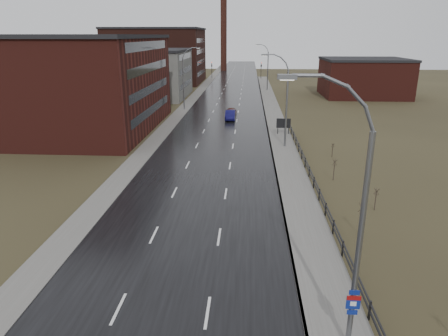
# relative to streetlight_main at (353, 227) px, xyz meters

# --- Properties ---
(road) EXTENTS (14.00, 300.00, 0.06)m
(road) POSITION_rel_streetlight_main_xyz_m (-8.47, 58.00, -6.03)
(road) COLOR black
(road) RESTS_ON ground
(sidewalk_right) EXTENTS (3.20, 180.00, 0.18)m
(sidewalk_right) POSITION_rel_streetlight_main_xyz_m (0.13, 33.00, -5.97)
(sidewalk_right) COLOR #595651
(sidewalk_right) RESTS_ON ground
(curb_right) EXTENTS (0.16, 180.00, 0.18)m
(curb_right) POSITION_rel_streetlight_main_xyz_m (-1.39, 33.00, -5.97)
(curb_right) COLOR slate
(curb_right) RESTS_ON ground
(sidewalk_left) EXTENTS (2.40, 260.00, 0.12)m
(sidewalk_left) POSITION_rel_streetlight_main_xyz_m (-16.67, 58.00, -6.00)
(sidewalk_left) COLOR #595651
(sidewalk_left) RESTS_ON ground
(warehouse_near) EXTENTS (22.44, 28.56, 13.50)m
(warehouse_near) POSITION_rel_streetlight_main_xyz_m (-29.46, 43.00, 0.70)
(warehouse_near) COLOR #471914
(warehouse_near) RESTS_ON ground
(warehouse_mid) EXTENTS (16.32, 20.40, 10.50)m
(warehouse_mid) POSITION_rel_streetlight_main_xyz_m (-26.46, 76.00, -0.80)
(warehouse_mid) COLOR slate
(warehouse_mid) RESTS_ON ground
(warehouse_far) EXTENTS (26.52, 24.48, 15.50)m
(warehouse_far) POSITION_rel_streetlight_main_xyz_m (-31.47, 106.00, 1.70)
(warehouse_far) COLOR #331611
(warehouse_far) RESTS_ON ground
(building_right) EXTENTS (18.36, 16.32, 8.50)m
(building_right) POSITION_rel_streetlight_main_xyz_m (21.83, 80.00, -1.80)
(building_right) COLOR #471914
(building_right) RESTS_ON ground
(smokestack) EXTENTS (2.70, 2.70, 30.70)m
(smokestack) POSITION_rel_streetlight_main_xyz_m (-14.47, 148.00, 9.44)
(smokestack) COLOR #331611
(smokestack) RESTS_ON ground
(streetlight_main) EXTENTS (3.91, 0.29, 12.11)m
(streetlight_main) POSITION_rel_streetlight_main_xyz_m (0.00, 0.00, 0.00)
(streetlight_main) COLOR slate
(streetlight_main) RESTS_ON ground
(streetlight_right_mid) EXTENTS (3.36, 0.28, 11.35)m
(streetlight_right_mid) POSITION_rel_streetlight_main_xyz_m (0.03, 34.00, -0.22)
(streetlight_right_mid) COLOR slate
(streetlight_right_mid) RESTS_ON ground
(streetlight_left) EXTENTS (3.36, 0.28, 11.35)m
(streetlight_left) POSITION_rel_streetlight_main_xyz_m (-16.17, 60.00, -0.22)
(streetlight_left) COLOR slate
(streetlight_left) RESTS_ON ground
(streetlight_right_far) EXTENTS (3.36, 0.28, 11.35)m
(streetlight_right_far) POSITION_rel_streetlight_main_xyz_m (0.03, 88.00, -0.22)
(streetlight_right_far) COLOR slate
(streetlight_right_far) RESTS_ON ground
(guardrail) EXTENTS (0.10, 53.05, 1.10)m
(guardrail) POSITION_rel_streetlight_main_xyz_m (1.83, 16.32, -5.35)
(guardrail) COLOR black
(guardrail) RESTS_ON ground
(shrub_c) EXTENTS (0.57, 0.60, 2.39)m
(shrub_c) POSITION_rel_streetlight_main_xyz_m (3.67, 10.98, -4.79)
(shrub_c) COLOR #382D23
(shrub_c) RESTS_ON ground
(shrub_d) EXTENTS (0.45, 0.47, 1.88)m
(shrub_d) POSITION_rel_streetlight_main_xyz_m (5.99, 15.38, -5.06)
(shrub_d) COLOR #382D23
(shrub_d) RESTS_ON ground
(shrub_e) EXTENTS (0.51, 0.54, 2.15)m
(shrub_e) POSITION_rel_streetlight_main_xyz_m (4.05, 22.23, -4.92)
(shrub_e) COLOR #382D23
(shrub_e) RESTS_ON ground
(shrub_f) EXTENTS (0.40, 0.42, 1.64)m
(shrub_f) POSITION_rel_streetlight_main_xyz_m (5.46, 30.17, -5.19)
(shrub_f) COLOR #382D23
(shrub_f) RESTS_ON ground
(billboard) EXTENTS (1.97, 0.17, 2.40)m
(billboard) POSITION_rel_streetlight_main_xyz_m (0.63, 40.46, -4.42)
(billboard) COLOR black
(billboard) RESTS_ON ground
(traffic_light_left) EXTENTS (0.58, 2.73, 5.30)m
(traffic_light_left) POSITION_rel_streetlight_main_xyz_m (-16.47, 118.00, -1.46)
(traffic_light_left) COLOR black
(traffic_light_left) RESTS_ON ground
(traffic_light_right) EXTENTS (0.58, 2.73, 5.30)m
(traffic_light_right) POSITION_rel_streetlight_main_xyz_m (-0.47, 118.00, -1.46)
(traffic_light_right) COLOR black
(traffic_light_right) RESTS_ON ground
(car_near) EXTENTS (1.66, 4.64, 1.52)m
(car_near) POSITION_rel_streetlight_main_xyz_m (-7.29, 50.80, -5.30)
(car_near) COLOR #100E48
(car_near) RESTS_ON ground
(car_far) EXTENTS (1.81, 4.16, 1.40)m
(car_far) POSITION_rel_streetlight_main_xyz_m (-7.30, 54.76, -5.36)
(car_far) COLOR #48120C
(car_far) RESTS_ON ground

